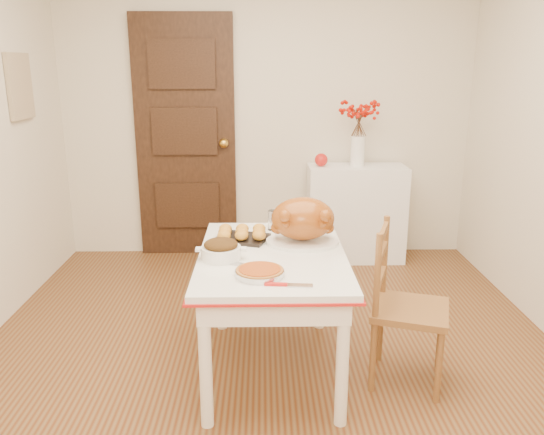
{
  "coord_description": "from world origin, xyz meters",
  "views": [
    {
      "loc": [
        -0.04,
        -2.73,
        1.65
      ],
      "look_at": [
        0.01,
        0.04,
        0.87
      ],
      "focal_mm": 35.94,
      "sensor_mm": 36.0,
      "label": 1
    }
  ],
  "objects_px": {
    "chair_oak": "(411,306)",
    "kitchen_table": "(272,312)",
    "turkey_platter": "(303,221)",
    "sideboard": "(356,213)",
    "pumpkin_pie": "(260,271)"
  },
  "relations": [
    {
      "from": "chair_oak",
      "to": "kitchen_table",
      "type": "bearing_deg",
      "value": 99.02
    },
    {
      "from": "kitchen_table",
      "to": "turkey_platter",
      "type": "distance_m",
      "value": 0.53
    },
    {
      "from": "kitchen_table",
      "to": "chair_oak",
      "type": "xyz_separation_m",
      "value": [
        0.72,
        -0.12,
        0.09
      ]
    },
    {
      "from": "sideboard",
      "to": "turkey_platter",
      "type": "xyz_separation_m",
      "value": [
        -0.58,
        -1.64,
        0.41
      ]
    },
    {
      "from": "turkey_platter",
      "to": "chair_oak",
      "type": "bearing_deg",
      "value": -22.67
    },
    {
      "from": "turkey_platter",
      "to": "sideboard",
      "type": "bearing_deg",
      "value": 74.46
    },
    {
      "from": "turkey_platter",
      "to": "pumpkin_pie",
      "type": "relative_size",
      "value": 1.74
    },
    {
      "from": "sideboard",
      "to": "chair_oak",
      "type": "bearing_deg",
      "value": -90.89
    },
    {
      "from": "kitchen_table",
      "to": "turkey_platter",
      "type": "height_order",
      "value": "turkey_platter"
    },
    {
      "from": "chair_oak",
      "to": "turkey_platter",
      "type": "xyz_separation_m",
      "value": [
        -0.55,
        0.28,
        0.39
      ]
    },
    {
      "from": "kitchen_table",
      "to": "pumpkin_pie",
      "type": "xyz_separation_m",
      "value": [
        -0.06,
        -0.32,
        0.37
      ]
    },
    {
      "from": "sideboard",
      "to": "kitchen_table",
      "type": "relative_size",
      "value": 0.71
    },
    {
      "from": "kitchen_table",
      "to": "chair_oak",
      "type": "bearing_deg",
      "value": -9.6
    },
    {
      "from": "sideboard",
      "to": "turkey_platter",
      "type": "height_order",
      "value": "turkey_platter"
    },
    {
      "from": "kitchen_table",
      "to": "pumpkin_pie",
      "type": "bearing_deg",
      "value": -101.28
    }
  ]
}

